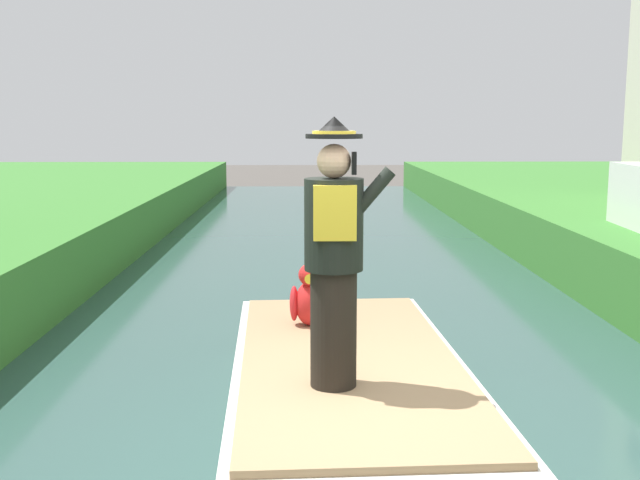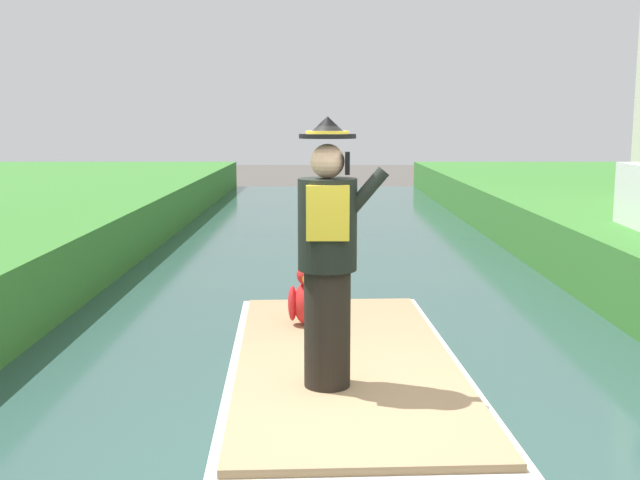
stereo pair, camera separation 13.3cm
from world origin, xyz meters
The scene contains 3 objects.
boat centered at (0.00, 1.03, 0.40)m, with size 1.99×4.28×0.61m.
person_pirate centered at (-0.14, 0.37, 1.64)m, with size 0.61×0.42×1.85m.
parrot_plush centered at (-0.30, 1.95, 0.95)m, with size 0.36×0.35×0.57m.
Camera 1 is at (-0.33, -4.69, 2.53)m, focal length 42.66 mm.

